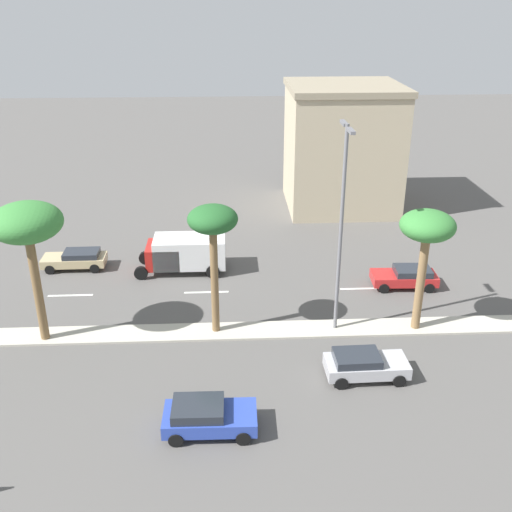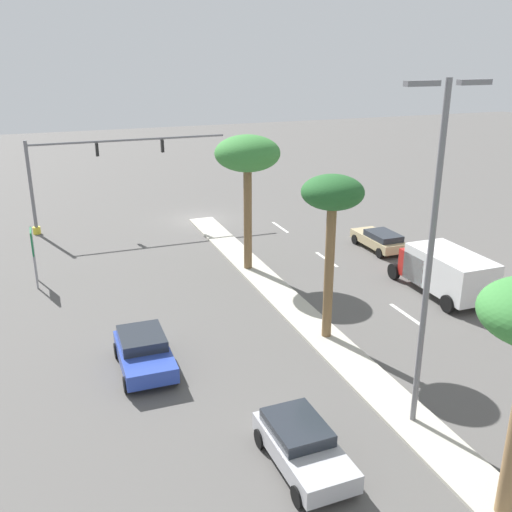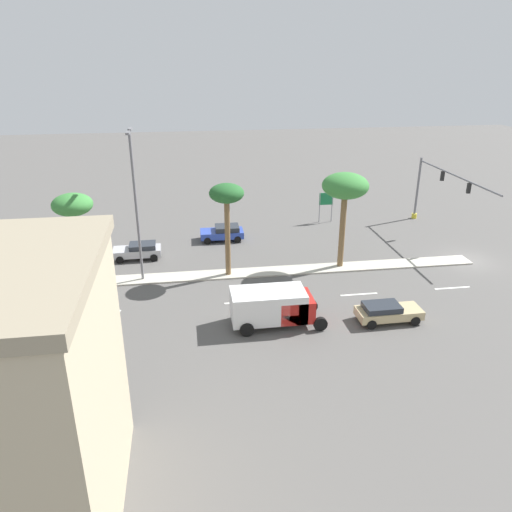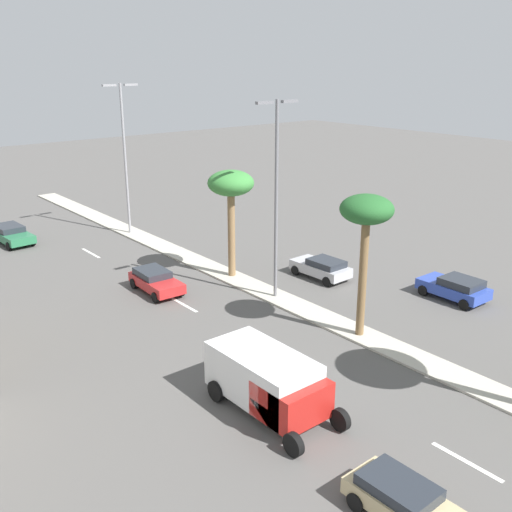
# 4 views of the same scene
# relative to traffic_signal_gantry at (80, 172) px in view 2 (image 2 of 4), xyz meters

# --- Properties ---
(ground_plane) EXTENTS (160.00, 160.00, 0.00)m
(ground_plane) POSITION_rel_traffic_signal_gantry_xyz_m (-8.41, 25.46, -4.18)
(ground_plane) COLOR #565451
(lane_stripe_outboard) EXTENTS (0.20, 2.80, 0.01)m
(lane_stripe_outboard) POSITION_rel_traffic_signal_gantry_xyz_m (-13.28, 4.63, -4.18)
(lane_stripe_outboard) COLOR silver
(lane_stripe_outboard) RESTS_ON ground
(lane_stripe_rear) EXTENTS (0.20, 2.80, 0.01)m
(lane_stripe_rear) POSITION_rel_traffic_signal_gantry_xyz_m (-13.28, 11.96, -4.18)
(lane_stripe_rear) COLOR silver
(lane_stripe_rear) RESTS_ON ground
(lane_stripe_far) EXTENTS (0.20, 2.80, 0.01)m
(lane_stripe_far) POSITION_rel_traffic_signal_gantry_xyz_m (-13.28, 20.45, -4.18)
(lane_stripe_far) COLOR silver
(lane_stripe_far) RESTS_ON ground
(traffic_signal_gantry) EXTENTS (14.10, 0.53, 6.51)m
(traffic_signal_gantry) POSITION_rel_traffic_signal_gantry_xyz_m (0.00, 0.00, 0.00)
(traffic_signal_gantry) COLOR slate
(traffic_signal_gantry) RESTS_ON ground
(directional_road_sign) EXTENTS (0.10, 1.46, 3.12)m
(directional_road_sign) POSITION_rel_traffic_signal_gantry_xyz_m (3.52, 9.80, -1.97)
(directional_road_sign) COLOR gray
(directional_road_sign) RESTS_ON ground
(palm_tree_trailing) EXTENTS (3.65, 3.65, 7.75)m
(palm_tree_trailing) POSITION_rel_traffic_signal_gantry_xyz_m (-8.15, 11.83, 2.50)
(palm_tree_trailing) COLOR brown
(palm_tree_trailing) RESTS_ON median_curb
(palm_tree_near) EXTENTS (2.63, 2.63, 7.32)m
(palm_tree_near) POSITION_rel_traffic_signal_gantry_xyz_m (-8.51, 21.12, 2.19)
(palm_tree_near) COLOR brown
(palm_tree_near) RESTS_ON median_curb
(street_lamp_far) EXTENTS (2.90, 0.24, 11.42)m
(street_lamp_far) POSITION_rel_traffic_signal_gantry_xyz_m (-8.44, 27.79, 2.52)
(street_lamp_far) COLOR slate
(street_lamp_far) RESTS_ON median_curb
(sedan_tan_mid) EXTENTS (1.89, 4.25, 1.27)m
(sedan_tan_mid) POSITION_rel_traffic_signal_gantry_xyz_m (-17.30, 11.50, -3.49)
(sedan_tan_mid) COLOR tan
(sedan_tan_mid) RESTS_ON ground
(sedan_blue_near) EXTENTS (2.15, 4.04, 1.39)m
(sedan_blue_near) POSITION_rel_traffic_signal_gantry_xyz_m (-0.37, 20.84, -3.44)
(sedan_blue_near) COLOR #2D47AD
(sedan_blue_near) RESTS_ON ground
(sedan_silver_trailing) EXTENTS (2.02, 4.06, 1.34)m
(sedan_silver_trailing) POSITION_rel_traffic_signal_gantry_xyz_m (-3.88, 28.42, -3.46)
(sedan_silver_trailing) COLOR #B2B2B7
(sedan_silver_trailing) RESTS_ON ground
(box_truck) EXTENTS (2.71, 6.00, 2.40)m
(box_truck) POSITION_rel_traffic_signal_gantry_xyz_m (-16.57, 18.83, -2.85)
(box_truck) COLOR #B21E19
(box_truck) RESTS_ON ground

